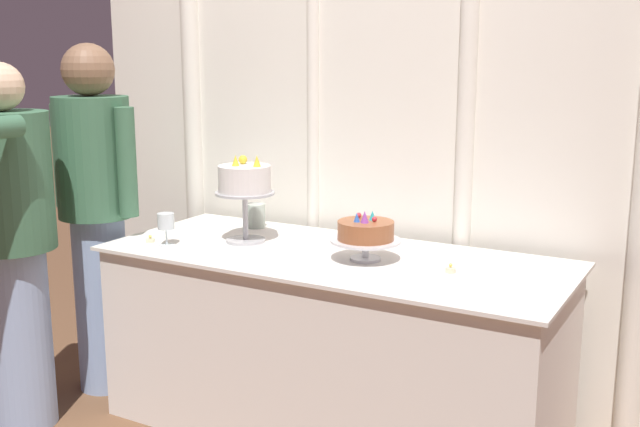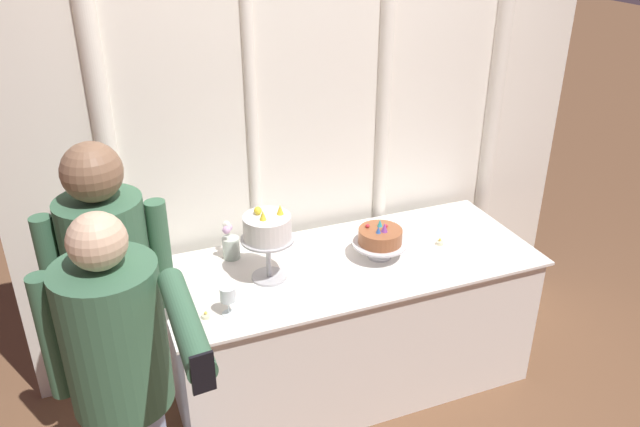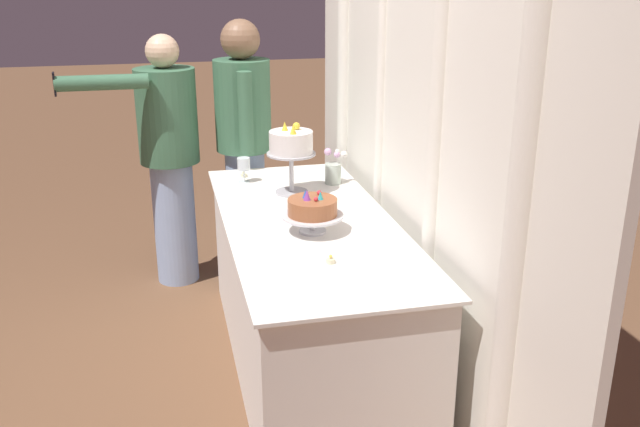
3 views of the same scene
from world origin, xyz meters
TOP-DOWN VIEW (x-y plane):
  - ground_plane at (0.00, 0.00)m, footprint 24.00×24.00m
  - draped_curtain at (0.01, 0.57)m, footprint 3.17×0.15m
  - cake_table at (0.00, 0.10)m, footprint 1.89×0.78m
  - cake_display_nearleft at (-0.43, 0.10)m, footprint 0.25×0.25m
  - cake_display_nearright at (0.15, 0.09)m, footprint 0.28×0.28m
  - wine_glass at (-0.68, -0.11)m, footprint 0.07×0.07m
  - flower_vase at (-0.55, 0.36)m, footprint 0.09×0.12m
  - tealight_far_left at (-0.78, -0.10)m, footprint 0.04×0.04m
  - tealight_near_left at (0.50, 0.08)m, footprint 0.04×0.04m
  - guest_man_pink_jacket at (-1.14, -0.05)m, footprint 0.50×0.35m
  - guest_man_dark_suit at (-1.16, -0.51)m, footprint 0.49×0.82m

SIDE VIEW (x-z plane):
  - ground_plane at x=0.00m, z-range 0.00..0.00m
  - cake_table at x=0.00m, z-range 0.00..0.76m
  - tealight_far_left at x=-0.78m, z-range 0.75..0.79m
  - tealight_near_left at x=0.50m, z-range 0.75..0.79m
  - guest_man_dark_suit at x=-1.16m, z-range 0.07..1.59m
  - flower_vase at x=-0.55m, z-range 0.74..0.93m
  - wine_glass at x=-0.68m, z-range 0.79..0.93m
  - cake_display_nearright at x=0.15m, z-range 0.77..0.97m
  - guest_man_pink_jacket at x=-1.14m, z-range 0.08..1.68m
  - cake_display_nearleft at x=-0.43m, z-range 0.83..1.20m
  - draped_curtain at x=0.01m, z-range 0.05..2.58m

